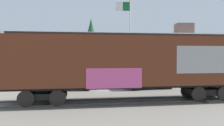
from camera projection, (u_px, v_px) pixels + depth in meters
ground_plane at (108, 102)px, 13.71m from camera, size 260.00×260.00×0.00m
track at (113, 101)px, 13.70m from camera, size 60.01×4.60×0.08m
freight_car at (129, 62)px, 13.76m from camera, size 15.12×3.60×4.18m
flagpole at (127, 28)px, 23.81m from camera, size 1.61×0.18×8.75m
hillside at (92, 50)px, 75.54m from camera, size 126.25×31.27×13.77m
parked_car_white at (68, 80)px, 18.55m from camera, size 4.27×2.01×1.64m
parked_car_blue at (148, 79)px, 19.16m from camera, size 4.57×2.50×1.74m
parked_car_tan at (219, 78)px, 19.89m from camera, size 4.88×2.15×1.62m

